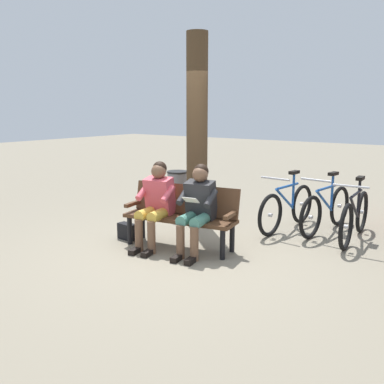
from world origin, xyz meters
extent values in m
plane|color=gray|center=(0.00, 0.00, 0.00)|extent=(40.00, 40.00, 0.00)
cube|color=#51331E|center=(0.17, -0.02, 0.42)|extent=(1.65, 0.69, 0.05)
cube|color=#51331E|center=(0.20, -0.20, 0.66)|extent=(1.60, 0.39, 0.42)
cube|color=#51331E|center=(-0.58, -0.14, 0.56)|extent=(0.12, 0.40, 0.05)
cube|color=#51331E|center=(0.92, 0.11, 0.56)|extent=(0.12, 0.40, 0.05)
cylinder|color=black|center=(-0.57, 0.04, 0.20)|extent=(0.07, 0.07, 0.40)
cylinder|color=black|center=(0.85, 0.27, 0.20)|extent=(0.07, 0.07, 0.40)
cylinder|color=black|center=(-0.52, -0.30, 0.20)|extent=(0.07, 0.07, 0.40)
cylinder|color=black|center=(0.90, -0.07, 0.20)|extent=(0.07, 0.07, 0.40)
cube|color=#262628|center=(-0.14, -0.09, 0.71)|extent=(0.42, 0.36, 0.55)
sphere|color=brown|center=(-0.15, -0.07, 1.06)|extent=(0.21, 0.21, 0.21)
sphere|color=black|center=(-0.14, -0.10, 1.10)|extent=(0.20, 0.20, 0.20)
cylinder|color=#4C8C7A|center=(-0.27, 0.10, 0.49)|extent=(0.21, 0.42, 0.15)
cylinder|color=brown|center=(-0.31, 0.29, 0.23)|extent=(0.11, 0.11, 0.45)
cube|color=black|center=(-0.32, 0.39, 0.04)|extent=(0.12, 0.23, 0.07)
cylinder|color=#262628|center=(-0.36, 0.00, 0.77)|extent=(0.14, 0.32, 0.23)
cylinder|color=#4C8C7A|center=(-0.08, 0.13, 0.49)|extent=(0.21, 0.42, 0.15)
cylinder|color=brown|center=(-0.11, 0.32, 0.23)|extent=(0.11, 0.11, 0.45)
cube|color=black|center=(-0.13, 0.42, 0.04)|extent=(0.12, 0.23, 0.07)
cylinder|color=#262628|center=(0.03, 0.06, 0.77)|extent=(0.14, 0.32, 0.23)
cube|color=silver|center=(-0.19, 0.21, 0.77)|extent=(0.22, 0.15, 0.09)
cube|color=#D84C59|center=(0.49, 0.02, 0.71)|extent=(0.42, 0.36, 0.55)
sphere|color=brown|center=(0.48, 0.04, 1.06)|extent=(0.21, 0.21, 0.21)
sphere|color=black|center=(0.49, 0.01, 1.10)|extent=(0.20, 0.20, 0.20)
cylinder|color=gold|center=(0.36, 0.20, 0.49)|extent=(0.21, 0.42, 0.15)
cylinder|color=brown|center=(0.32, 0.40, 0.23)|extent=(0.11, 0.11, 0.45)
cube|color=black|center=(0.31, 0.49, 0.04)|extent=(0.12, 0.23, 0.07)
cylinder|color=#D84C59|center=(0.27, 0.10, 0.77)|extent=(0.14, 0.32, 0.23)
cylinder|color=gold|center=(0.55, 0.23, 0.49)|extent=(0.21, 0.42, 0.15)
cylinder|color=brown|center=(0.52, 0.43, 0.23)|extent=(0.11, 0.11, 0.45)
cube|color=black|center=(0.51, 0.53, 0.04)|extent=(0.12, 0.23, 0.07)
cylinder|color=#D84C59|center=(0.67, 0.17, 0.77)|extent=(0.14, 0.32, 0.23)
cube|color=black|center=(1.04, 0.13, 0.12)|extent=(0.31, 0.17, 0.24)
cylinder|color=#4C3823|center=(0.70, -1.19, 1.55)|extent=(0.35, 0.35, 3.11)
cylinder|color=slate|center=(1.25, -1.38, 0.40)|extent=(0.36, 0.36, 0.80)
cylinder|color=black|center=(1.25, -1.38, 0.82)|extent=(0.38, 0.38, 0.03)
torus|color=black|center=(-1.75, -1.28, 0.33)|extent=(0.09, 0.66, 0.66)
cylinder|color=silver|center=(-1.75, -1.28, 0.33)|extent=(0.05, 0.06, 0.06)
torus|color=black|center=(-1.70, -2.29, 0.33)|extent=(0.09, 0.66, 0.66)
cylinder|color=silver|center=(-1.70, -2.29, 0.33)|extent=(0.05, 0.06, 0.06)
cylinder|color=black|center=(-1.72, -1.78, 0.71)|extent=(0.07, 0.63, 0.04)
cylinder|color=black|center=(-1.73, -1.70, 0.51)|extent=(0.07, 0.60, 0.43)
cylinder|color=black|center=(-1.71, -1.97, 0.63)|extent=(0.04, 0.04, 0.55)
cube|color=black|center=(-1.71, -1.97, 0.91)|extent=(0.10, 0.22, 0.05)
cylinder|color=#B2B2B7|center=(-1.74, -1.38, 0.88)|extent=(0.48, 0.06, 0.03)
torus|color=black|center=(-1.17, -1.49, 0.33)|extent=(0.14, 0.66, 0.66)
cylinder|color=silver|center=(-1.17, -1.49, 0.33)|extent=(0.06, 0.07, 0.06)
torus|color=black|center=(-1.29, -2.51, 0.33)|extent=(0.14, 0.66, 0.66)
cylinder|color=silver|center=(-1.29, -2.51, 0.33)|extent=(0.06, 0.07, 0.06)
cylinder|color=#1E519E|center=(-1.23, -2.00, 0.71)|extent=(0.11, 0.63, 0.04)
cylinder|color=#1E519E|center=(-1.22, -1.92, 0.51)|extent=(0.11, 0.60, 0.43)
cylinder|color=#1E519E|center=(-1.25, -2.18, 0.63)|extent=(0.04, 0.04, 0.55)
cube|color=black|center=(-1.25, -2.18, 0.91)|extent=(0.12, 0.23, 0.05)
cylinder|color=#B2B2B7|center=(-1.18, -1.60, 0.88)|extent=(0.48, 0.09, 0.03)
torus|color=black|center=(-0.62, -1.27, 0.33)|extent=(0.13, 0.66, 0.66)
cylinder|color=silver|center=(-0.62, -1.27, 0.33)|extent=(0.06, 0.06, 0.06)
torus|color=black|center=(-0.72, -2.28, 0.33)|extent=(0.13, 0.66, 0.66)
cylinder|color=silver|center=(-0.72, -2.28, 0.33)|extent=(0.06, 0.06, 0.06)
cylinder|color=#1E519E|center=(-0.67, -1.77, 0.71)|extent=(0.10, 0.63, 0.04)
cylinder|color=#1E519E|center=(-0.66, -1.70, 0.51)|extent=(0.10, 0.60, 0.43)
cylinder|color=#1E519E|center=(-0.69, -1.96, 0.63)|extent=(0.04, 0.04, 0.55)
cube|color=black|center=(-0.69, -1.96, 0.91)|extent=(0.11, 0.23, 0.05)
cylinder|color=#B2B2B7|center=(-0.63, -1.37, 0.88)|extent=(0.48, 0.08, 0.03)
camera|label=1|loc=(-3.29, 4.49, 1.91)|focal=39.54mm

